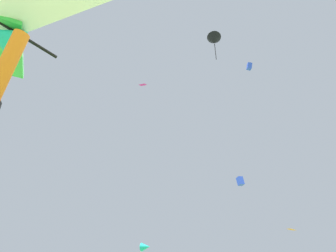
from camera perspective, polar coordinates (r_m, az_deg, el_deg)
The scene contains 6 objects.
distant_kite_black_mid_right at distance 23.52m, azimuth 9.05°, elevation 16.33°, with size 1.40×1.55×2.56m.
distant_kite_orange_far_center at distance 30.19m, azimuth 23.08°, elevation -18.15°, with size 0.82×0.83×0.25m.
distant_kite_blue_low_left at distance 32.44m, azimuth 15.69°, elevation 11.22°, with size 0.76×0.65×0.85m.
distant_kite_magenta_high_right at distance 29.60m, azimuth -4.99°, elevation 8.15°, with size 0.95×0.89×0.45m.
distant_kite_blue_low_right at distance 30.17m, azimuth 14.03°, elevation -10.46°, with size 0.82×0.72×0.90m.
marker_flag at distance 9.29m, azimuth -4.58°, elevation -23.48°, with size 0.30×0.24×1.97m.
Camera 1 is at (1.27, -0.74, 0.60)m, focal length 31.00 mm.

